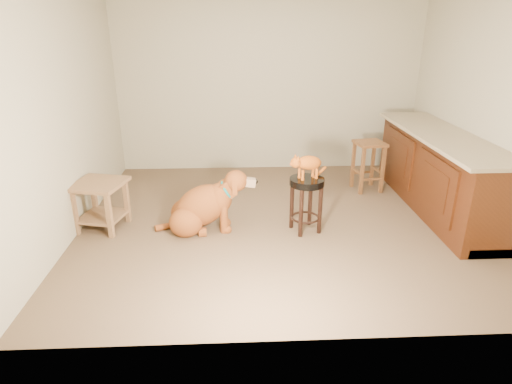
{
  "coord_description": "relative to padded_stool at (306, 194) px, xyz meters",
  "views": [
    {
      "loc": [
        -0.5,
        -4.46,
        2.14
      ],
      "look_at": [
        -0.3,
        -0.2,
        0.45
      ],
      "focal_mm": 30.0,
      "sensor_mm": 36.0,
      "label": 1
    }
  ],
  "objects": [
    {
      "name": "side_table",
      "position": [
        -2.24,
        0.17,
        -0.08
      ],
      "size": [
        0.63,
        0.63,
        0.54
      ],
      "rotation": [
        0.0,
        0.0,
        -0.23
      ],
      "color": "brown",
      "rests_on": "ground"
    },
    {
      "name": "room_shell",
      "position": [
        -0.24,
        0.24,
        1.24
      ],
      "size": [
        4.54,
        4.04,
        2.62
      ],
      "color": "#A09B81",
      "rests_on": "ground"
    },
    {
      "name": "padded_stool",
      "position": [
        0.0,
        0.0,
        0.0
      ],
      "size": [
        0.4,
        0.4,
        0.61
      ],
      "rotation": [
        0.0,
        0.0,
        0.32
      ],
      "color": "black",
      "rests_on": "ground"
    },
    {
      "name": "wood_stool",
      "position": [
        1.03,
        1.2,
        -0.08
      ],
      "size": [
        0.42,
        0.42,
        0.67
      ],
      "rotation": [
        0.0,
        0.0,
        0.16
      ],
      "color": "brown",
      "rests_on": "ground"
    },
    {
      "name": "cabinet_run",
      "position": [
        1.7,
        0.54,
        0.01
      ],
      "size": [
        0.7,
        2.56,
        0.94
      ],
      "color": "#3F1C0B",
      "rests_on": "ground"
    },
    {
      "name": "tabby_kitten",
      "position": [
        -0.01,
        -0.0,
        0.34
      ],
      "size": [
        0.44,
        0.29,
        0.3
      ],
      "rotation": [
        0.0,
        0.0,
        0.32
      ],
      "color": "#95430E",
      "rests_on": "padded_stool"
    },
    {
      "name": "floor",
      "position": [
        -0.24,
        0.24,
        -0.43
      ],
      "size": [
        4.5,
        4.0,
        0.01
      ],
      "primitive_type": "cube",
      "color": "brown",
      "rests_on": "ground"
    },
    {
      "name": "golden_retriever",
      "position": [
        -1.12,
        0.08,
        -0.16
      ],
      "size": [
        1.15,
        0.58,
        0.73
      ],
      "rotation": [
        0.0,
        0.0,
        0.05
      ],
      "color": "brown",
      "rests_on": "ground"
    }
  ]
}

